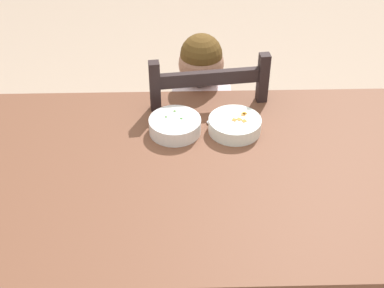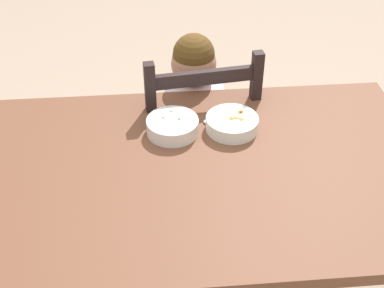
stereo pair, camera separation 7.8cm
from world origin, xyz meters
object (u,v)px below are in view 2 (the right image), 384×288
Objects in this scene: dining_chair at (196,147)px; dining_table at (179,192)px; bowl_of_peas at (173,126)px; spoon at (215,123)px; child_figure at (194,113)px; bowl_of_carrots at (232,123)px.

dining_table is at bearing -101.44° from dining_chair.
spoon is at bearing 12.61° from bowl_of_peas.
child_figure is 5.35× the size of bowl_of_carrots.
bowl_of_peas is (-0.10, -0.30, 0.33)m from dining_chair.
child_figure is at bearing 71.40° from bowl_of_peas.
dining_table is 0.49m from child_figure.
dining_chair reaches higher than spoon.
dining_chair is at bearing 78.56° from dining_table.
spoon reaches higher than dining_table.
dining_chair reaches higher than dining_table.
dining_chair is 0.99× the size of child_figure.
bowl_of_carrots reaches higher than spoon.
child_figure is 0.30m from spoon.
bowl_of_carrots is (0.20, -0.00, -0.00)m from bowl_of_peas.
dining_table is 0.54m from dining_chair.
dining_table is at bearing -122.24° from spoon.
child_figure is at bearing 108.61° from bowl_of_carrots.
spoon is (0.14, 0.22, 0.10)m from dining_table.
child_figure reaches higher than dining_chair.
child_figure reaches higher than dining_table.
bowl_of_carrots is (0.09, -0.30, 0.33)m from dining_chair.
bowl_of_peas is at bearing 180.00° from bowl_of_carrots.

